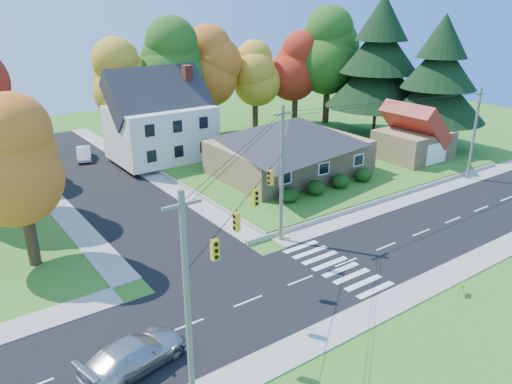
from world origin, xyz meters
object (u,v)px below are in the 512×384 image
Objects in this scene: silver_sedan at (135,354)px; fire_hydrant at (282,234)px; ranch_house at (289,145)px; white_car at (84,153)px.

fire_hydrant is at bearing -76.74° from silver_sedan.
silver_sedan is 15.96m from fire_hydrant.
fire_hydrant is (-9.23, -10.63, -2.86)m from ranch_house.
ranch_house reaches higher than silver_sedan.
silver_sedan is at bearing -87.11° from white_car.
white_car is (-14.80, 17.73, -2.56)m from ranch_house.
white_car is at bearing 101.11° from fire_hydrant.
ranch_house is 2.71× the size of silver_sedan.
white_car is at bearing -26.49° from silver_sedan.
ranch_house is at bearing -65.83° from silver_sedan.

